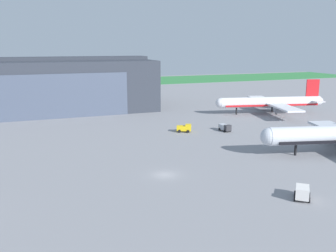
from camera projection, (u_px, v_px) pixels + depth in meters
The scene contains 7 objects.
ground_plane at pixel (165, 175), 69.93m from camera, with size 440.00×440.00×0.00m, color gray.
grass_field_strip at pixel (65, 83), 237.86m from camera, with size 440.00×56.00×0.08m, color #337F41.
maintenance_hangar at pixel (6, 86), 134.19m from camera, with size 105.07×40.19×19.70m.
airliner_far_left at pixel (271, 102), 131.96m from camera, with size 39.11×36.30×12.01m.
baggage_tug at pixel (225, 127), 105.41m from camera, with size 2.32×4.41×2.01m.
stair_truck at pixel (184, 128), 104.19m from camera, with size 4.38×3.46×2.26m.
fuel_bowser at pixel (302, 192), 58.57m from camera, with size 3.86×4.03×2.16m.
Camera 1 is at (-23.03, -62.26, 23.86)m, focal length 39.70 mm.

